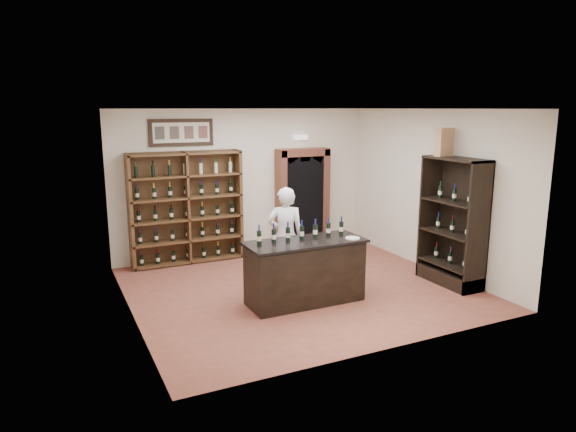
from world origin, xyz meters
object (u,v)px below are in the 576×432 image
object	(u,v)px
tasting_counter	(305,272)
counter_bottle_0	(259,237)
wine_shelf	(186,208)
shopkeeper	(285,236)
wine_crate	(444,142)
side_cabinet	(453,241)

from	to	relation	value
tasting_counter	counter_bottle_0	size ratio (longest dim) A/B	6.27
wine_shelf	tasting_counter	size ratio (longest dim) A/B	1.17
counter_bottle_0	tasting_counter	bearing A→B (deg)	-9.32
shopkeeper	wine_crate	world-z (taller)	wine_crate
wine_shelf	wine_crate	distance (m)	4.96
tasting_counter	shopkeeper	world-z (taller)	shopkeeper
side_cabinet	shopkeeper	bearing A→B (deg)	155.22
tasting_counter	wine_crate	size ratio (longest dim) A/B	3.91
wine_crate	side_cabinet	bearing A→B (deg)	-87.12
wine_shelf	counter_bottle_0	xyz separation A→B (m)	(0.38, -2.81, 0.01)
side_cabinet	wine_crate	xyz separation A→B (m)	(-0.06, 0.30, 1.69)
shopkeeper	side_cabinet	bearing A→B (deg)	179.88
tasting_counter	shopkeeper	distance (m)	0.99
wine_shelf	side_cabinet	world-z (taller)	same
tasting_counter	counter_bottle_0	bearing A→B (deg)	170.68
wine_crate	counter_bottle_0	bearing A→B (deg)	169.36
wine_shelf	counter_bottle_0	world-z (taller)	wine_shelf
shopkeeper	wine_crate	bearing A→B (deg)	-174.97
wine_shelf	side_cabinet	distance (m)	5.02
tasting_counter	side_cabinet	xyz separation A→B (m)	(2.72, -0.30, 0.26)
wine_crate	shopkeeper	bearing A→B (deg)	151.77
tasting_counter	wine_crate	xyz separation A→B (m)	(2.66, -0.00, 1.95)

